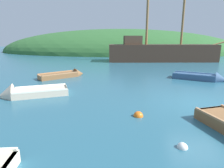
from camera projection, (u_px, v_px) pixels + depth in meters
name	position (u px, v px, depth m)	size (l,w,h in m)	color
ground_plane	(200.00, 103.00, 8.54)	(120.00, 120.00, 0.00)	#285B70
shore_hill	(117.00, 52.00, 42.87)	(53.17, 26.58, 10.04)	#2D602D
sailing_ship	(160.00, 55.00, 24.70)	(16.49, 5.08, 11.75)	#38281E
rowboat_far	(202.00, 78.00, 13.46)	(3.67, 2.33, 1.05)	#335175
rowboat_outer_left	(65.00, 76.00, 14.45)	(3.17, 3.16, 0.94)	brown
rowboat_near_dock	(29.00, 94.00, 9.65)	(3.53, 2.55, 1.20)	beige
buoy_orange	(138.00, 116.00, 7.14)	(0.37, 0.37, 0.37)	orange
buoy_white	(182.00, 148.00, 5.07)	(0.29, 0.29, 0.29)	white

